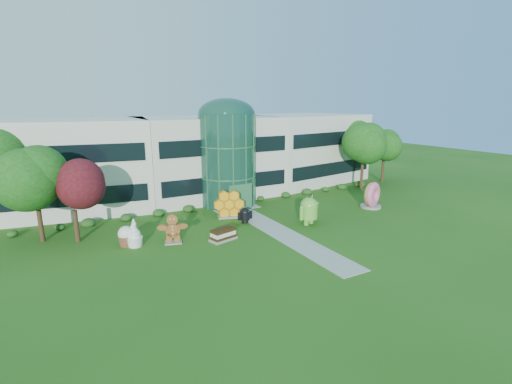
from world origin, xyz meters
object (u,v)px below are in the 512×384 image
android_black (245,214)px  donut (371,195)px  android_green (309,209)px  gingerbread (173,229)px

android_black → donut: (14.23, -1.88, 0.55)m
android_green → android_black: 5.95m
android_green → gingerbread: bearing=157.2°
android_green → android_black: bearing=132.1°
android_green → android_black: android_green is taller
android_green → donut: (9.21, 1.24, -0.07)m
android_black → gingerbread: (-7.34, -1.64, 0.36)m
android_green → gingerbread: size_ratio=1.12×
donut → gingerbread: bearing=159.8°
android_green → gingerbread: (-12.36, 1.48, -0.26)m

